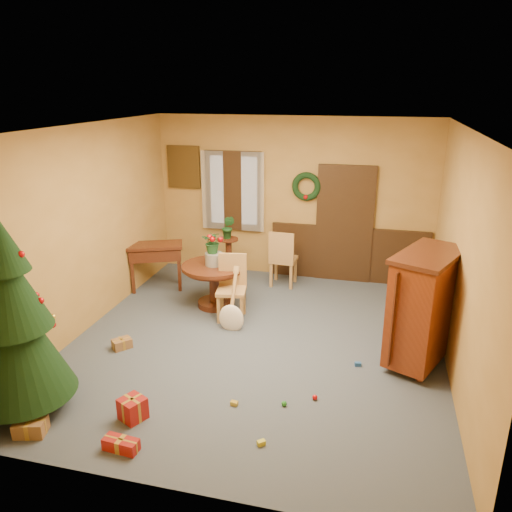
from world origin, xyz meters
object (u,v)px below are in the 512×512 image
(dining_table, at_px, (214,277))
(writing_desk, at_px, (156,255))
(chair_near, at_px, (232,284))
(sideboard, at_px, (424,305))
(christmas_tree, at_px, (13,319))

(dining_table, distance_m, writing_desk, 1.30)
(writing_desk, bearing_deg, chair_near, -25.23)
(writing_desk, bearing_deg, sideboard, -18.71)
(chair_near, relative_size, writing_desk, 0.96)
(christmas_tree, bearing_deg, sideboard, 25.95)
(chair_near, height_order, christmas_tree, christmas_tree)
(chair_near, distance_m, christmas_tree, 3.22)
(sideboard, bearing_deg, christmas_tree, -154.05)
(writing_desk, relative_size, sideboard, 0.69)
(christmas_tree, xyz_separation_m, writing_desk, (-0.05, 3.52, -0.47))
(chair_near, bearing_deg, christmas_tree, -119.07)
(sideboard, bearing_deg, dining_table, 162.04)
(writing_desk, bearing_deg, christmas_tree, -89.15)
(chair_near, xyz_separation_m, christmas_tree, (-1.54, -2.77, 0.56))
(christmas_tree, relative_size, writing_desk, 2.24)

